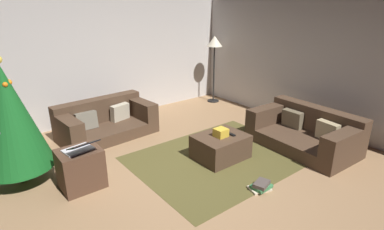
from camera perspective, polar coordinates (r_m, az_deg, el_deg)
name	(u,v)px	position (r m, az deg, el deg)	size (l,w,h in m)	color
ground_plane	(190,184)	(4.15, -0.45, -12.84)	(6.40, 6.40, 0.00)	#93704C
rear_partition	(91,56)	(6.35, -18.42, 10.35)	(6.40, 0.12, 2.60)	#BCB7B2
corner_partition	(329,61)	(6.03, 24.15, 9.17)	(0.12, 6.40, 2.60)	#B5B0AB
couch_left	(105,122)	(5.72, -15.94, -1.20)	(1.70, 0.98, 0.64)	#473323
couch_right	(306,132)	(5.43, 20.46, -2.99)	(1.05, 1.71, 0.64)	#473323
ottoman	(221,147)	(4.75, 5.35, -5.91)	(0.77, 0.61, 0.37)	#473323
gift_box	(221,133)	(4.62, 5.41, -3.29)	(0.18, 0.17, 0.13)	gold
tv_remote	(231,134)	(4.71, 7.27, -3.56)	(0.05, 0.16, 0.02)	black
christmas_tree	(10,118)	(4.45, -30.84, -0.44)	(0.89, 0.89, 1.69)	brown
side_table	(81,169)	(4.23, -20.05, -9.40)	(0.52, 0.44, 0.53)	#4C3323
laptop	(80,148)	(4.04, -20.17, -5.77)	(0.40, 0.45, 0.18)	silver
book_stack	(261,186)	(4.12, 12.74, -12.82)	(0.30, 0.26, 0.12)	beige
corner_lamp	(214,46)	(7.28, 4.22, 12.69)	(0.36, 0.36, 1.57)	black
area_rug	(220,157)	(4.83, 5.28, -7.86)	(2.60, 2.00, 0.01)	#4F4923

